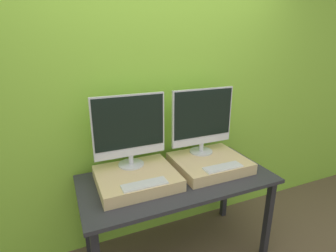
% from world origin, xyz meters
% --- Properties ---
extents(wall_back, '(8.00, 0.04, 2.60)m').
position_xyz_m(wall_back, '(0.00, 0.81, 1.30)').
color(wall_back, '#8CC638').
rests_on(wall_back, ground_plane).
extents(workbench, '(1.53, 0.74, 0.77)m').
position_xyz_m(workbench, '(0.00, 0.37, 0.69)').
color(workbench, '#2D2D33').
rests_on(workbench, ground_plane).
extents(wooden_riser_left, '(0.59, 0.51, 0.09)m').
position_xyz_m(wooden_riser_left, '(-0.32, 0.41, 0.82)').
color(wooden_riser_left, '#D6B77F').
rests_on(wooden_riser_left, workbench).
extents(monitor_left, '(0.57, 0.20, 0.58)m').
position_xyz_m(monitor_left, '(-0.32, 0.56, 1.17)').
color(monitor_left, silver).
rests_on(monitor_left, wooden_riser_left).
extents(keyboard_left, '(0.32, 0.10, 0.01)m').
position_xyz_m(keyboard_left, '(-0.32, 0.22, 0.87)').
color(keyboard_left, silver).
rests_on(keyboard_left, wooden_riser_left).
extents(wooden_riser_right, '(0.59, 0.51, 0.09)m').
position_xyz_m(wooden_riser_right, '(0.32, 0.41, 0.82)').
color(wooden_riser_right, '#D6B77F').
rests_on(wooden_riser_right, workbench).
extents(monitor_right, '(0.57, 0.20, 0.58)m').
position_xyz_m(monitor_right, '(0.32, 0.56, 1.17)').
color(monitor_right, silver).
rests_on(monitor_right, wooden_riser_right).
extents(keyboard_right, '(0.32, 0.10, 0.01)m').
position_xyz_m(keyboard_right, '(0.32, 0.22, 0.87)').
color(keyboard_right, silver).
rests_on(keyboard_right, wooden_riser_right).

